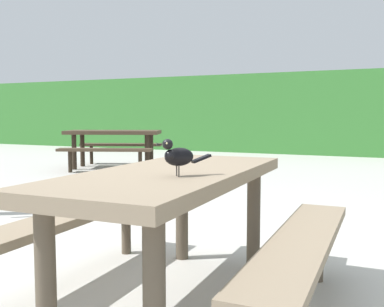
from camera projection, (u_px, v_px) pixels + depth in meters
ground_plane at (160, 277)px, 2.85m from camera, size 60.00×60.00×0.00m
hedge_wall at (342, 114)px, 12.09m from camera, size 28.00×2.10×2.16m
picnic_table_foreground at (172, 203)px, 2.44m from camera, size 1.71×1.82×0.74m
bird_grackle at (177, 155)px, 2.15m from camera, size 0.20×0.23×0.18m
picnic_table_mid_right at (113, 140)px, 8.69m from camera, size 2.21×2.19×0.74m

